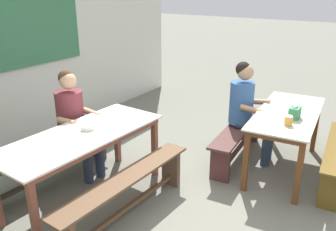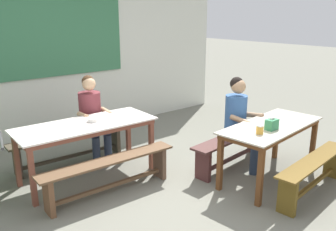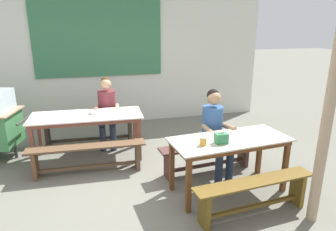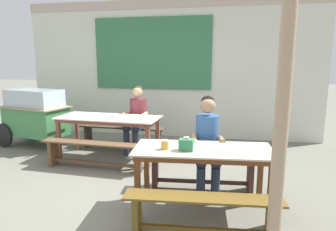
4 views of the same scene
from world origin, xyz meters
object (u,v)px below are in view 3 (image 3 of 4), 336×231
at_px(dining_table_far, 87,119).
at_px(bench_near_back, 208,153).
at_px(bench_near_front, 254,193).
at_px(dining_table_near, 230,144).
at_px(wooden_support_post, 326,126).
at_px(person_center_facing, 107,108).
at_px(tissue_box, 221,138).
at_px(condiment_jar, 203,141).
at_px(bench_far_back, 90,129).
at_px(soup_bowl, 94,112).
at_px(bench_far_front, 88,155).
at_px(person_right_near_table, 215,128).

distance_m(dining_table_far, bench_near_back, 2.06).
xyz_separation_m(bench_near_back, bench_near_front, (0.11, -1.18, -0.02)).
xyz_separation_m(dining_table_near, wooden_support_post, (0.68, -0.85, 0.48)).
relative_size(bench_near_back, wooden_support_post, 0.67).
distance_m(person_center_facing, wooden_support_post, 3.65).
relative_size(tissue_box, condiment_jar, 1.45).
bearing_deg(bench_far_back, wooden_support_post, -50.88).
bearing_deg(soup_bowl, condiment_jar, -53.63).
xyz_separation_m(tissue_box, condiment_jar, (-0.24, -0.00, -0.01)).
xyz_separation_m(dining_table_far, tissue_box, (1.63, -1.70, 0.14)).
distance_m(dining_table_near, bench_far_back, 2.84).
height_order(bench_far_front, condiment_jar, condiment_jar).
height_order(bench_near_back, person_right_near_table, person_right_near_table).
height_order(dining_table_near, tissue_box, tissue_box).
distance_m(dining_table_near, bench_near_front, 0.71).
relative_size(dining_table_near, condiment_jar, 15.12).
xyz_separation_m(dining_table_far, bench_far_front, (-0.02, -0.59, -0.38)).
xyz_separation_m(bench_near_front, wooden_support_post, (0.62, -0.26, 0.86)).
distance_m(person_right_near_table, soup_bowl, 2.03).
distance_m(dining_table_far, wooden_support_post, 3.52).
distance_m(bench_far_front, bench_near_back, 1.83).
xyz_separation_m(dining_table_far, wooden_support_post, (2.49, -2.44, 0.47)).
distance_m(bench_far_back, person_right_near_table, 2.49).
height_order(bench_far_back, soup_bowl, soup_bowl).
bearing_deg(bench_far_front, condiment_jar, -38.27).
height_order(bench_far_back, wooden_support_post, wooden_support_post).
height_order(bench_far_back, person_center_facing, person_center_facing).
bearing_deg(person_right_near_table, dining_table_far, 149.44).
bearing_deg(dining_table_near, wooden_support_post, -51.37).
relative_size(person_right_near_table, tissue_box, 8.28).
bearing_deg(bench_near_back, bench_far_back, 137.40).
xyz_separation_m(dining_table_far, person_center_facing, (0.37, 0.50, 0.03)).
bearing_deg(bench_near_back, person_right_near_table, -48.41).
height_order(bench_far_front, soup_bowl, soup_bowl).
height_order(bench_far_front, tissue_box, tissue_box).
relative_size(bench_far_front, person_center_facing, 1.38).
xyz_separation_m(bench_far_back, person_right_near_table, (1.80, -1.67, 0.42)).
height_order(person_center_facing, condiment_jar, person_center_facing).
height_order(dining_table_near, person_right_near_table, person_right_near_table).
relative_size(person_right_near_table, condiment_jar, 12.00).
distance_m(bench_near_back, soup_bowl, 1.99).
bearing_deg(bench_far_back, tissue_box, -54.99).
bearing_deg(dining_table_far, bench_far_back, 87.66).
distance_m(soup_bowl, wooden_support_post, 3.43).
bearing_deg(bench_far_back, bench_near_front, -56.39).
bearing_deg(person_right_near_table, condiment_jar, -124.65).
height_order(bench_near_back, bench_near_front, same).
bearing_deg(wooden_support_post, tissue_box, 139.38).
bearing_deg(wooden_support_post, condiment_jar, 146.31).
height_order(bench_near_back, soup_bowl, soup_bowl).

